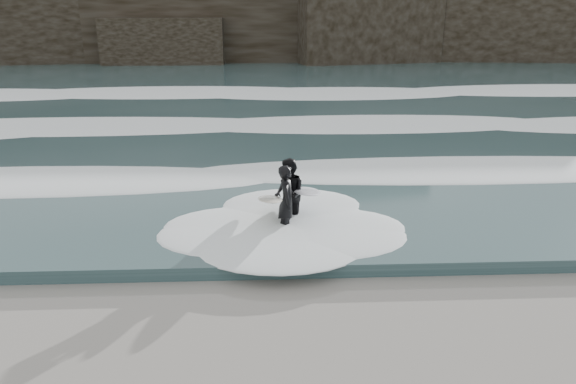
% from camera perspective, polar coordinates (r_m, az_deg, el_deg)
% --- Properties ---
extents(ground, '(120.00, 120.00, 0.00)m').
position_cam_1_polar(ground, '(8.87, -3.14, -18.04)').
color(ground, olive).
rests_on(ground, ground).
extents(sea, '(90.00, 52.00, 0.30)m').
position_cam_1_polar(sea, '(36.46, -2.87, 10.69)').
color(sea, '#2E4648').
rests_on(sea, ground).
extents(headland, '(70.00, 9.00, 10.00)m').
position_cam_1_polar(headland, '(53.10, -2.93, 18.50)').
color(headland, black).
rests_on(headland, ground).
extents(foam_near, '(60.00, 3.20, 0.20)m').
position_cam_1_polar(foam_near, '(16.83, -2.98, 1.84)').
color(foam_near, white).
rests_on(foam_near, sea).
extents(foam_mid, '(60.00, 4.00, 0.24)m').
position_cam_1_polar(foam_mid, '(23.61, -2.93, 6.86)').
color(foam_mid, white).
rests_on(foam_mid, sea).
extents(foam_far, '(60.00, 4.80, 0.30)m').
position_cam_1_polar(foam_far, '(32.46, -2.89, 10.21)').
color(foam_far, white).
rests_on(foam_far, sea).
extents(surfer_left, '(0.99, 2.09, 1.73)m').
position_cam_1_polar(surfer_left, '(13.18, -0.50, -0.86)').
color(surfer_left, black).
rests_on(surfer_left, ground).
extents(surfer_right, '(1.22, 2.33, 1.74)m').
position_cam_1_polar(surfer_right, '(13.64, 0.39, -0.14)').
color(surfer_right, black).
rests_on(surfer_right, ground).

